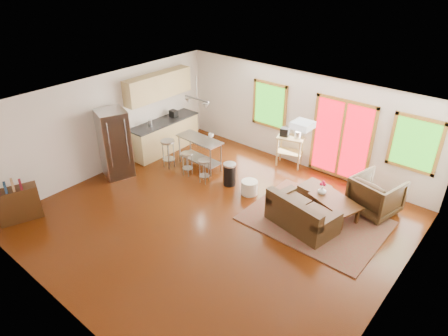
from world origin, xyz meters
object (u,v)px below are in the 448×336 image
Objects in this scene: loveseat at (301,215)px; refrigerator at (115,144)px; rug at (315,220)px; coffee_table at (335,203)px; armchair at (376,193)px; ottoman at (314,193)px; island at (200,147)px; kitchen_cart at (290,141)px.

refrigerator reaches higher than loveseat.
coffee_table is at bearing 60.89° from rug.
ottoman is at bearing 32.91° from armchair.
armchair is at bearing 19.52° from ottoman.
refrigerator is 2.23m from island.
coffee_table is 1.28× the size of armchair.
island is at bearing 176.53° from rug.
rug is 0.88m from ottoman.
loveseat is 2.87m from kitchen_cart.
refrigerator is at bearing -156.39° from loveseat.
armchair reaches higher than island.
island is (-4.53, -0.96, 0.09)m from armchair.
kitchen_cart is at bearing 145.47° from coffee_table.
kitchen_cart is (1.82, 1.63, 0.16)m from island.
loveseat is 1.63× the size of armchair.
island is (-3.54, 0.63, 0.27)m from loveseat.
rug is 2.67× the size of kitchen_cart.
kitchen_cart is at bearing 135.17° from rug.
refrigerator is at bearing -133.64° from kitchen_cart.
loveseat is 0.88× the size of refrigerator.
refrigerator is 1.34× the size of island.
loveseat is 1.46× the size of kitchen_cart.
coffee_table is (0.38, 0.82, 0.07)m from loveseat.
refrigerator is 4.64m from kitchen_cart.
coffee_table is 0.69× the size of refrigerator.
coffee_table is at bearing -25.20° from ottoman.
kitchen_cart is at bearing 41.78° from island.
loveseat is 1.18m from ottoman.
loveseat is 1.88m from armchair.
armchair is 6.50m from refrigerator.
coffee_table is 1.15× the size of kitchen_cart.
coffee_table is 2.11× the size of ottoman.
kitchen_cart is (3.20, 3.36, -0.16)m from refrigerator.
ottoman is at bearing 115.76° from loveseat.
coffee_table is at bearing -34.53° from kitchen_cart.
rug is 1.61× the size of refrigerator.
coffee_table is (0.23, 0.41, 0.36)m from rug.
rug is at bearing 68.21° from armchair.
loveseat reaches higher than rug.
island is at bearing -138.22° from kitchen_cart.
refrigerator is (-4.92, -1.10, 0.59)m from loveseat.
loveseat is at bearing -110.25° from rug.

